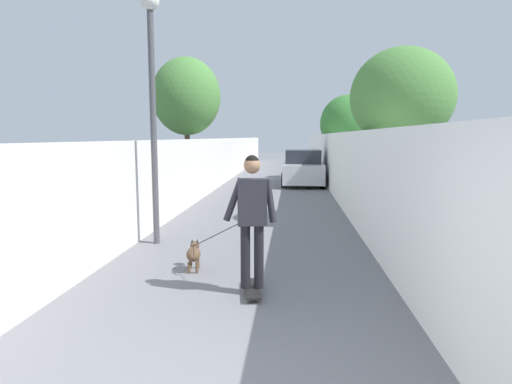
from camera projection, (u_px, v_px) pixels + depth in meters
ground_plane at (272, 190)px, 17.06m from camera, size 80.00×80.00×0.00m
wall_left at (200, 168)px, 15.15m from camera, size 48.00×0.30×2.02m
fence_right at (340, 166)px, 14.74m from camera, size 48.00×0.30×2.24m
tree_right_near at (402, 98)px, 9.98m from camera, size 2.36×2.36×4.14m
tree_left_mid at (186, 97)px, 15.88m from camera, size 2.50×2.50×4.98m
tree_right_far at (348, 124)px, 21.36m from camera, size 2.74×2.74×4.16m
lamp_post at (152, 77)px, 8.21m from camera, size 0.36×0.36×4.79m
skateboard at (252, 289)px, 5.83m from camera, size 0.82×0.31×0.08m
person_skateboarder at (252, 211)px, 5.70m from camera, size 0.27×0.72×1.78m
dog at (194, 253)px, 6.84m from camera, size 1.26×1.16×1.06m
car_near at (303, 168)px, 19.17m from camera, size 4.20×1.80×1.54m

